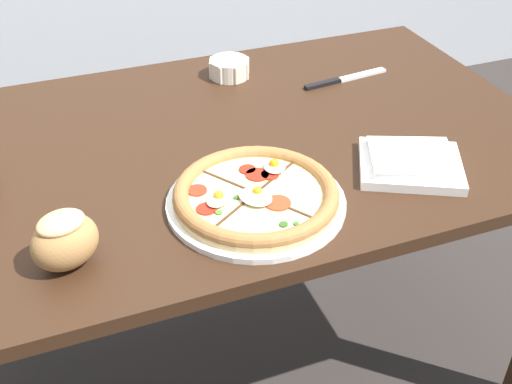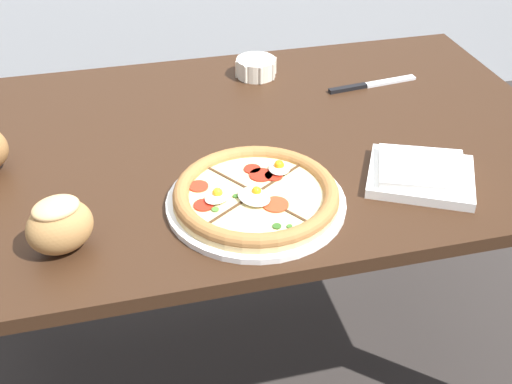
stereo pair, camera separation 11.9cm
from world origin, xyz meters
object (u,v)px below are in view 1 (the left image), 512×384
Objects in this scene: dining_table at (231,174)px; knife_main at (345,79)px; pizza at (256,196)px; bread_piece_near at (64,240)px; ramekin_bowl at (229,68)px; napkin_folded at (411,163)px.

knife_main reaches higher than dining_table.
bread_piece_near reaches higher than pizza.
napkin_folded is at bearing -69.58° from ramekin_bowl.
napkin_folded reaches higher than dining_table.
ramekin_bowl is at bearing 76.11° from pizza.
knife_main is at bearing 46.01° from pizza.
ramekin_bowl is 0.80× the size of bread_piece_near.
bread_piece_near is at bearing -129.52° from ramekin_bowl.
bread_piece_near is (-0.69, -0.05, 0.04)m from napkin_folded.
bread_piece_near is at bearing -176.25° from napkin_folded.
dining_table is at bearing 140.94° from napkin_folded.
pizza reaches higher than napkin_folded.
ramekin_bowl reaches higher than dining_table.
napkin_folded is 0.69m from bread_piece_near.
bread_piece_near is 0.57× the size of knife_main.
napkin_folded is at bearing -39.06° from dining_table.
ramekin_bowl is at bearing 71.05° from dining_table.
pizza is 2.47× the size of bread_piece_near.
napkin_folded is (0.20, -0.54, -0.01)m from ramekin_bowl.
knife_main is (0.40, 0.42, -0.02)m from pizza.
dining_table is at bearing -108.95° from ramekin_bowl.
ramekin_bowl is at bearing 110.42° from napkin_folded.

